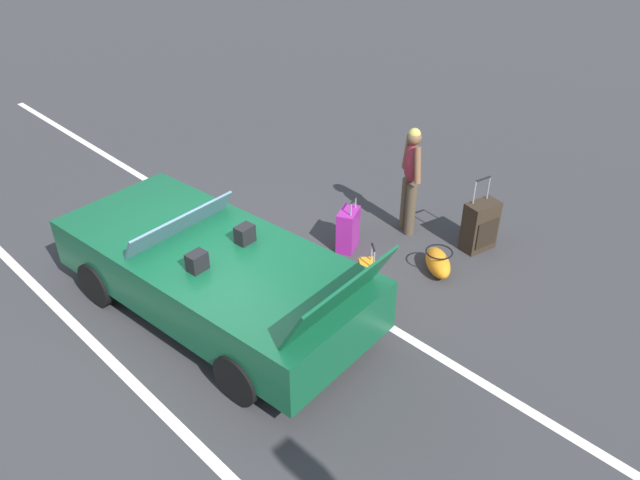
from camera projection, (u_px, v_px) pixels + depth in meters
name	position (u px, v px, depth m)	size (l,w,h in m)	color
ground_plane	(218.00, 311.00, 7.81)	(80.00, 80.00, 0.00)	#333335
lot_line_near	(293.00, 269.00, 8.57)	(18.00, 0.12, 0.01)	silver
lot_line_mid	(117.00, 367.00, 6.97)	(18.00, 0.12, 0.01)	silver
convertible_car	(203.00, 267.00, 7.59)	(4.33, 2.12, 1.51)	#0F4C2D
suitcase_large_black	(480.00, 226.00, 8.81)	(0.39, 0.53, 1.10)	#2D2319
suitcase_medium_bright	(348.00, 230.00, 8.84)	(0.39, 0.46, 0.82)	#991E8C
suitcase_small_carryon	(367.00, 280.00, 7.93)	(0.39, 0.37, 0.76)	orange
duffel_bag	(438.00, 262.00, 8.43)	(0.69, 0.63, 0.34)	orange
traveler_person	(411.00, 175.00, 8.91)	(0.56, 0.39, 1.65)	#4C3F2D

